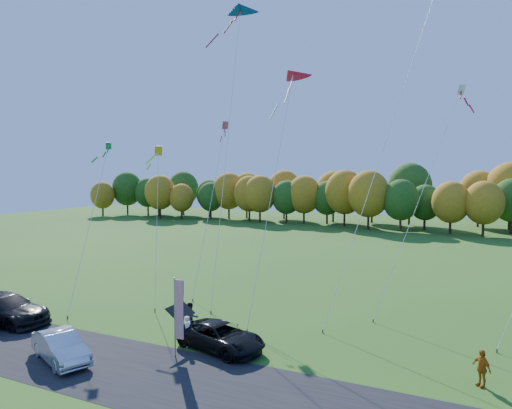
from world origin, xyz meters
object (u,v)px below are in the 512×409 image
at_px(feather_flag, 178,309).
at_px(person_east, 481,368).
at_px(black_suv, 221,336).
at_px(silver_sedan, 61,347).

bearing_deg(feather_flag, person_east, 11.90).
bearing_deg(black_suv, feather_flag, 152.81).
xyz_separation_m(black_suv, person_east, (11.93, 1.18, 0.11)).
xyz_separation_m(black_suv, feather_flag, (-1.44, -1.64, 1.71)).
height_order(person_east, feather_flag, feather_flag).
distance_m(black_suv, person_east, 11.99).
relative_size(silver_sedan, feather_flag, 1.08).
bearing_deg(person_east, black_suv, -128.89).
bearing_deg(black_suv, silver_sedan, 139.94).
bearing_deg(silver_sedan, person_east, -50.03).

